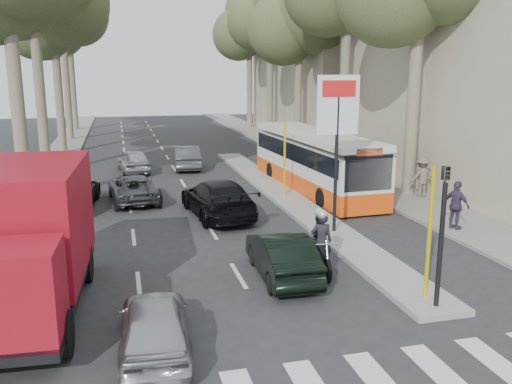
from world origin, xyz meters
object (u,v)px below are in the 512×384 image
dark_hatchback (282,255)px  city_bus (314,159)px  silver_hatchback (155,325)px  motorcycle (320,241)px  red_truck (25,238)px

dark_hatchback → city_bus: 11.76m
silver_hatchback → motorcycle: size_ratio=1.63×
dark_hatchback → red_truck: (-6.57, -0.67, 1.22)m
dark_hatchback → city_bus: bearing=-112.8°
city_bus → silver_hatchback: bearing=-124.4°
red_truck → motorcycle: size_ratio=3.05×
red_truck → motorcycle: (7.82, 0.99, -1.00)m
dark_hatchback → city_bus: city_bus is taller
silver_hatchback → dark_hatchback: 5.08m
city_bus → motorcycle: city_bus is taller
silver_hatchback → dark_hatchback: dark_hatchback is taller
dark_hatchback → motorcycle: (1.25, 0.32, 0.21)m
silver_hatchback → motorcycle: motorcycle is taller
red_truck → city_bus: bearing=48.0°
city_bus → motorcycle: 10.99m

